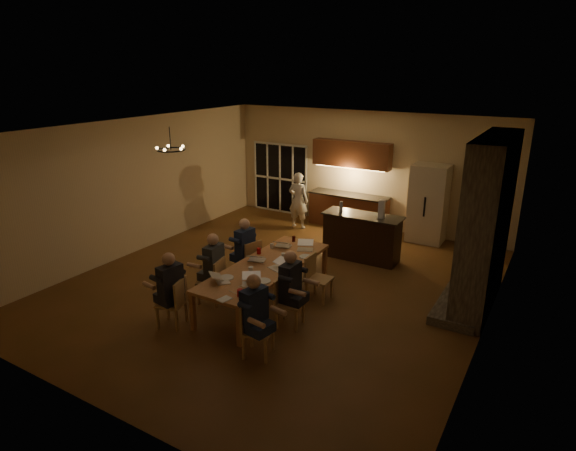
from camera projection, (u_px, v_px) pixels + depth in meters
The scene contains 43 objects.
floor at pixel (279, 284), 10.05m from camera, with size 9.00×9.00×0.00m, color brown.
back_wall at pixel (365, 170), 13.23m from camera, with size 8.00×0.04×3.20m, color tan.
left_wall at pixel (136, 186), 11.48m from camera, with size 0.04×9.00×3.20m, color tan.
right_wall at pixel (495, 248), 7.60m from camera, with size 0.04×9.00×3.20m, color tan.
ceiling at pixel (278, 128), 9.03m from camera, with size 8.00×9.00×0.04m, color white.
french_doors at pixel (280, 179), 14.67m from camera, with size 1.86×0.08×2.10m, color black.
fireplace at pixel (487, 224), 8.73m from camera, with size 0.58×2.50×3.20m, color #706658.
kitchenette at pixel (349, 185), 13.24m from camera, with size 2.24×0.68×2.40m, color #60291B, non-canonical shape.
refrigerator at pixel (428, 204), 12.20m from camera, with size 0.90×0.68×2.00m, color beige.
dining_table at pixel (266, 283), 9.20m from camera, with size 1.10×3.19×0.75m, color #C37B4E.
bar_island at pixel (362, 237), 11.19m from camera, with size 1.82×0.68×1.08m, color black.
chair_left_near at pixel (171, 303), 8.30m from camera, with size 0.44×0.44×0.89m, color tan, non-canonical shape.
chair_left_mid at pixel (211, 281), 9.14m from camera, with size 0.44×0.44×0.89m, color tan, non-canonical shape.
chair_left_far at pixel (248, 260), 10.12m from camera, with size 0.44×0.44×0.89m, color tan, non-canonical shape.
chair_right_near at pixel (258, 330), 7.44m from camera, with size 0.44×0.44×0.89m, color tan, non-canonical shape.
chair_right_mid at pixel (290, 303), 8.30m from camera, with size 0.44×0.44×0.89m, color tan, non-canonical shape.
chair_right_far at pixel (319, 279), 9.23m from camera, with size 0.44×0.44×0.89m, color tan, non-canonical shape.
person_left_near at pixel (171, 290), 8.20m from camera, with size 0.60×0.60×1.38m, color #23252D, non-canonical shape.
person_right_near at pixel (254, 316), 7.36m from camera, with size 0.60×0.60×1.38m, color #1D274A, non-canonical shape.
person_left_mid at pixel (214, 268), 9.10m from camera, with size 0.60×0.60×1.38m, color #32373B, non-canonical shape.
person_right_mid at pixel (290, 288), 8.28m from camera, with size 0.60×0.60×1.38m, color #23252D, non-canonical shape.
person_left_far at pixel (245, 250), 9.97m from camera, with size 0.60×0.60×1.38m, color #1D274A, non-canonical shape.
standing_person at pixel (298, 200), 13.29m from camera, with size 0.57×0.38×1.58m, color silver.
chandelier at pixel (171, 150), 9.50m from camera, with size 0.57×0.57×0.03m, color black.
laptop_a at pixel (222, 275), 8.37m from camera, with size 0.32×0.28×0.23m, color silver, non-canonical shape.
laptop_b at pixel (251, 279), 8.24m from camera, with size 0.32×0.28×0.23m, color silver, non-canonical shape.
laptop_c at pixel (257, 255), 9.27m from camera, with size 0.32×0.28×0.23m, color silver, non-canonical shape.
laptop_d at pixel (277, 263), 8.88m from camera, with size 0.32×0.28×0.23m, color silver, non-canonical shape.
laptop_e at pixel (283, 241), 9.99m from camera, with size 0.32×0.28×0.23m, color silver, non-canonical shape.
laptop_f at pixel (305, 245), 9.80m from camera, with size 0.32×0.28×0.23m, color silver, non-canonical shape.
mug_front at pixel (251, 270), 8.76m from camera, with size 0.09×0.09×0.10m, color silver.
mug_mid at pixel (283, 256), 9.40m from camera, with size 0.09×0.09×0.10m, color silver.
mug_back at pixel (272, 246), 9.91m from camera, with size 0.07×0.07×0.10m, color silver.
redcup_near at pixel (240, 293), 7.84m from camera, with size 0.10×0.10×0.12m, color #B00B0E.
redcup_mid at pixel (259, 251), 9.61m from camera, with size 0.08×0.08×0.12m, color #B00B0E.
can_silver at pixel (246, 276), 8.49m from camera, with size 0.07×0.07×0.12m, color #B2B2B7.
can_cola at pixel (294, 239), 10.28m from camera, with size 0.07×0.07×0.12m, color #3F0F0C.
plate_near at pixel (263, 281), 8.39m from camera, with size 0.26×0.26×0.02m, color silver.
plate_left at pixel (226, 278), 8.53m from camera, with size 0.26×0.26×0.02m, color silver.
plate_far at pixel (306, 257), 9.46m from camera, with size 0.25×0.25×0.02m, color silver.
notepad at pixel (224, 299), 7.75m from camera, with size 0.16×0.22×0.01m, color white.
bar_bottle at pixel (341, 206), 11.24m from camera, with size 0.08×0.08×0.24m, color #99999E.
bar_blender at pixel (382, 209), 10.73m from camera, with size 0.13×0.13×0.41m, color silver.
Camera 1 is at (4.81, -7.78, 4.34)m, focal length 30.00 mm.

